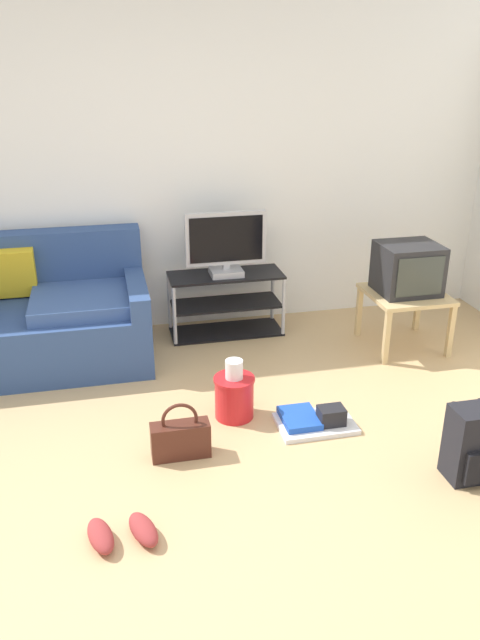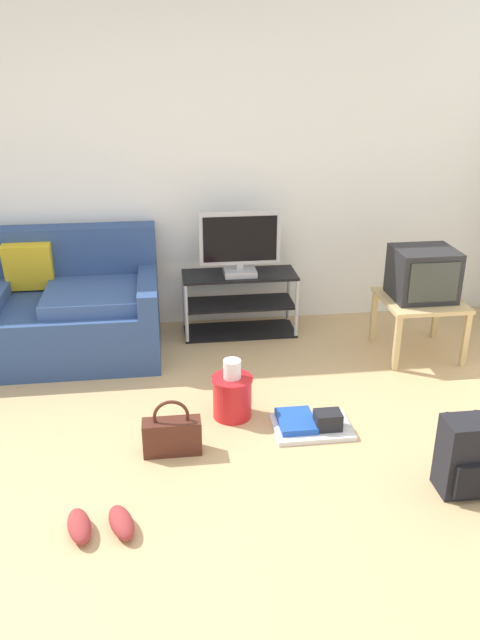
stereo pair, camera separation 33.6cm
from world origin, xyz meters
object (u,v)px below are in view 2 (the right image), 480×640
Objects in this scene: tv_stand at (239,303)px; sneakers_pair at (100,524)px; side_table at (420,306)px; cleaning_bucket at (232,393)px; couch at (30,312)px; crt_tv at (423,274)px; floor_tray at (311,424)px; flat_tv at (240,244)px; backpack at (468,457)px; handbag at (172,435)px.

sneakers_pair is at bearing -113.06° from tv_stand.
cleaning_bucket is at bearing -153.89° from side_table.
couch is at bearing -174.07° from tv_stand.
sneakers_pair is (-0.75, -0.97, -0.12)m from cleaning_bucket.
crt_tv is 1.12× the size of cleaning_bucket.
couch is 2.12× the size of tv_stand.
sneakers_pair is 0.79× the size of floor_tray.
tv_stand reaches higher than side_table.
tv_stand is 0.51m from flat_tv.
sneakers_pair is (-0.96, -2.24, -0.72)m from flat_tv.
backpack reaches higher than floor_tray.
cleaning_bucket is 1.06× the size of sneakers_pair.
couch reaches higher than sneakers_pair.
couch is 3.35× the size of side_table.
sneakers_pair is at bearing -113.26° from flat_tv.
floor_tray is (1.88, -1.35, -0.29)m from couch.
crt_tv is 1.05× the size of backpack.
crt_tv is 1.74m from backpack.
backpack reaches higher than handbag.
crt_tv is at bearing -22.45° from tv_stand.
tv_stand reaches higher than cleaning_bucket.
sneakers_pair is 1.43m from floor_tray.
cleaning_bucket is at bearing -153.39° from crt_tv.
tv_stand is at bearing 69.99° from handbag.
flat_tv reaches higher than crt_tv.
side_table is 1.31× the size of crt_tv.
backpack is (2.54, -2.01, -0.12)m from couch.
side_table reaches higher than cleaning_bucket.
flat_tv is at bearing 5.15° from couch.
side_table is at bearing 42.59° from floor_tray.
backpack is at bearing -66.95° from flat_tv.
side_table is at bearing -22.22° from flat_tv.
sneakers_pair is (0.66, -2.10, -0.29)m from couch.
backpack is 1.89m from sneakers_pair.
backpack is at bearing -103.26° from side_table.
flat_tv reaches higher than floor_tray.
side_table is (1.30, -0.53, -0.37)m from flat_tv.
flat_tv reaches higher than handbag.
side_table reaches higher than floor_tray.
flat_tv is at bearing 158.40° from crt_tv.
side_table is 1.55× the size of sneakers_pair.
handbag is at bearing -55.24° from couch.
handbag is 0.53m from cleaning_bucket.
crt_tv is at bearing 37.31° from sneakers_pair.
tv_stand reaches higher than floor_tray.
crt_tv is at bearing 30.26° from handbag.
backpack is at bearing -38.33° from couch.
side_table is 0.25m from crt_tv.
side_table is 1.47× the size of cleaning_bucket.
tv_stand is at bearing 90.00° from flat_tv.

